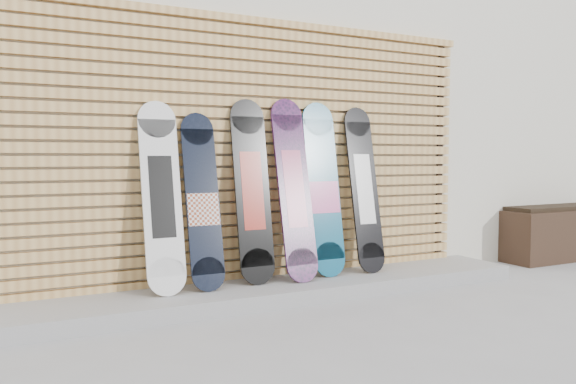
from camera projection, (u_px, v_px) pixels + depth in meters
name	position (u px, v px, depth m)	size (l,w,h in m)	color
ground	(330.00, 317.00, 3.99)	(80.00, 80.00, 0.00)	#97979A
building	(224.00, 106.00, 7.22)	(12.00, 5.00, 3.60)	silver
concrete_step	(271.00, 291.00, 4.52)	(4.60, 0.70, 0.12)	gray
slat_wall	(256.00, 149.00, 4.71)	(4.26, 0.08, 2.29)	tan
planter_box	(552.00, 233.00, 6.26)	(1.34, 0.56, 0.60)	black
snowboard_0	(162.00, 197.00, 4.19)	(0.29, 0.33, 1.45)	white
snowboard_1	(203.00, 202.00, 4.33)	(0.26, 0.33, 1.37)	black
snowboard_2	(252.00, 191.00, 4.53)	(0.29, 0.29, 1.50)	black
snowboard_3	(294.00, 189.00, 4.65)	(0.28, 0.38, 1.52)	black
snowboard_4	(324.00, 190.00, 4.83)	(0.30, 0.29, 1.50)	#0C5679
snowboard_5	(364.00, 189.00, 5.01)	(0.27, 0.32, 1.47)	black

